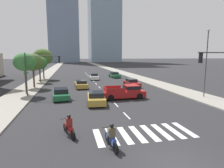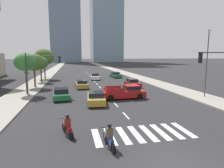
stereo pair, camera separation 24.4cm
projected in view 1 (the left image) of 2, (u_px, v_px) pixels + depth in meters
The scene contains 21 objects.
ground_plane at pixel (174, 165), 9.21m from camera, with size 800.00×800.00×0.00m, color #28282B.
sidewalk_east at pixel (148, 81), 40.66m from camera, with size 4.00×260.00×0.15m, color gray.
sidewalk_west at pixel (34, 84), 35.67m from camera, with size 4.00×260.00×0.15m, color gray.
crosswalk_near at pixel (144, 133), 13.00m from camera, with size 6.75×2.87×0.01m.
lane_divider_center at pixel (94, 81), 40.03m from camera, with size 0.14×50.00×0.01m.
motorcycle_trailing at pixel (69, 127), 12.53m from camera, with size 0.98×2.13×1.49m.
motorcycle_third at pixel (111, 138), 10.88m from camera, with size 0.70×2.14×1.49m.
pickup_truck at pixel (125, 92), 23.68m from camera, with size 5.42×2.18×1.67m.
sedan_gold_0 at pixel (81, 84), 31.52m from camera, with size 2.04×4.43×1.30m.
sedan_green_1 at pixel (115, 75), 46.94m from camera, with size 2.20×4.60×1.35m.
sedan_white_2 at pixel (94, 77), 42.87m from camera, with size 2.07×4.45×1.35m.
sedan_green_3 at pixel (61, 94), 23.65m from camera, with size 2.21×4.91×1.32m.
sedan_red_4 at pixel (132, 83), 32.85m from camera, with size 1.94×4.48×1.36m.
sedan_gold_5 at pixel (96, 98), 21.23m from camera, with size 2.28×4.82×1.34m.
traffic_signal_far at pixel (40, 66), 24.37m from camera, with size 4.73×0.28×5.56m.
street_lamp_east at pixel (206, 59), 23.46m from camera, with size 0.50×0.24×8.39m.
street_tree_nearest at pixel (25, 62), 25.33m from camera, with size 2.89×2.89×5.58m.
street_tree_second at pixel (33, 62), 30.96m from camera, with size 3.34×3.34×5.56m.
street_tree_third at pixel (39, 63), 37.52m from camera, with size 2.99×2.99×5.06m.
street_tree_fourth at pixel (43, 57), 42.75m from camera, with size 4.37×4.37×6.80m.
office_tower_center_skyline at pixel (104, 11), 172.68m from camera, with size 26.94×29.87×93.35m.
Camera 1 is at (-4.84, -7.66, 5.27)m, focal length 30.20 mm.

